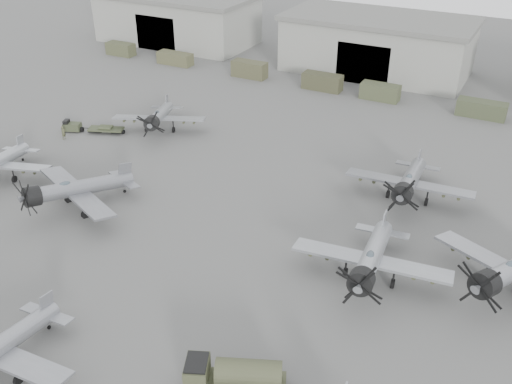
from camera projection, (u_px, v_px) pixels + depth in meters
ground at (130, 294)px, 44.23m from camera, size 220.00×220.00×0.00m
hangar_left at (177, 18)px, 104.86m from camera, size 29.00×14.80×8.70m
hangar_center at (377, 44)px, 89.51m from camera, size 29.00×14.80×8.70m
support_truck_0 at (121, 49)px, 98.93m from camera, size 5.04×2.20×2.11m
support_truck_1 at (175, 58)px, 94.34m from camera, size 6.06×2.20×1.97m
support_truck_2 at (249, 69)px, 88.55m from camera, size 5.50×2.20×2.48m
support_truck_3 at (322, 82)px, 83.66m from camera, size 5.85×2.20×2.38m
support_truck_4 at (380, 92)px, 80.16m from camera, size 5.45×2.20×2.24m
support_truck_5 at (481, 109)px, 74.65m from camera, size 6.27×2.20×2.16m
aircraft_mid_1 at (72, 190)px, 53.81m from camera, size 12.25×11.08×4.98m
aircraft_mid_2 at (371, 259)px, 44.30m from camera, size 12.68×11.41×5.04m
aircraft_far_0 at (158, 117)px, 69.83m from camera, size 11.18×10.13×4.57m
aircraft_far_1 at (409, 182)px, 55.17m from camera, size 12.48×11.23×4.98m
fuel_tanker at (234, 374)px, 35.50m from camera, size 6.61×4.55×2.43m
tug_trailer at (85, 128)px, 70.69m from camera, size 7.46×4.05×1.50m
ground_crew at (64, 133)px, 68.66m from camera, size 0.43×0.63×1.68m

